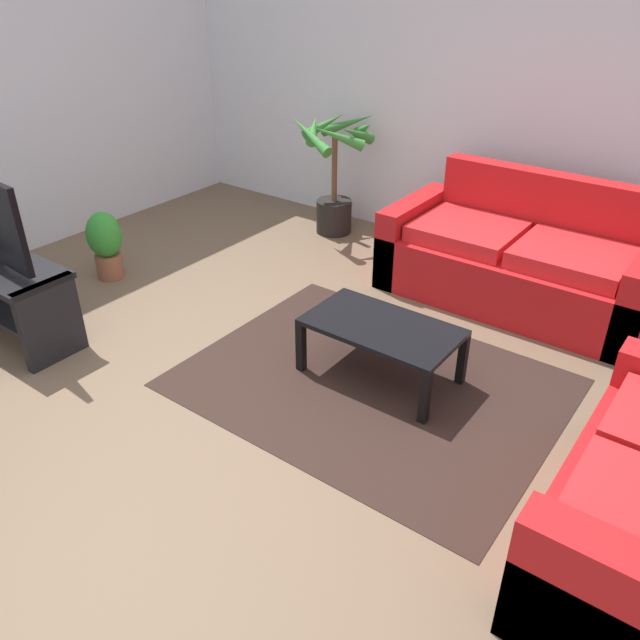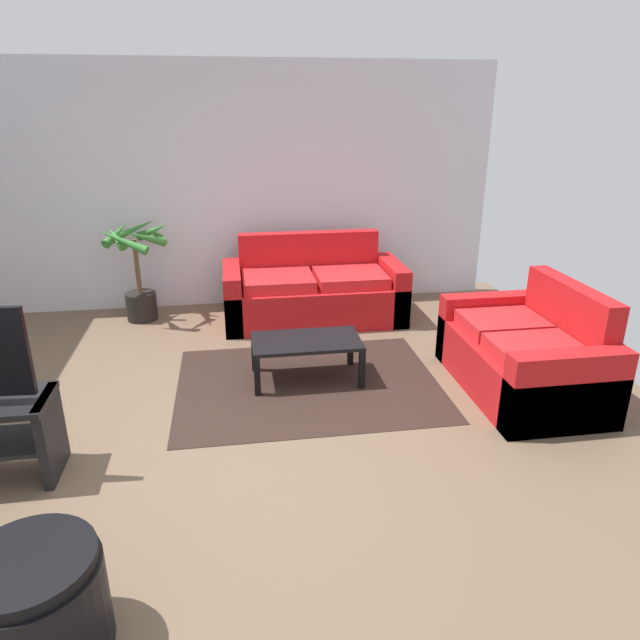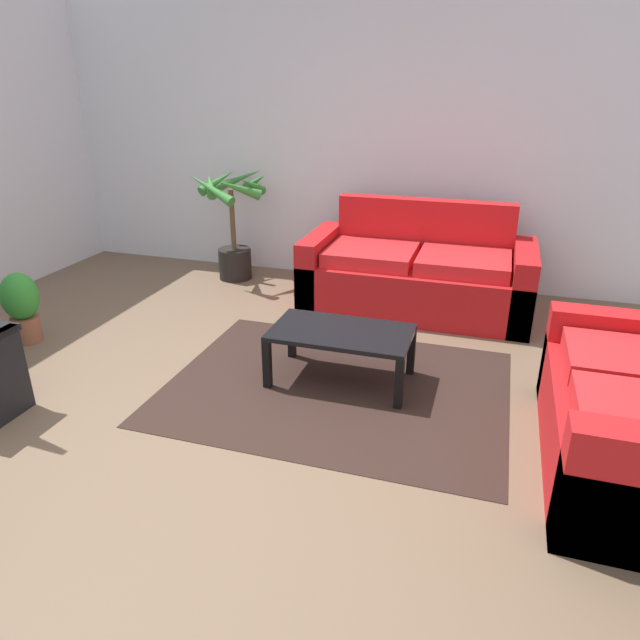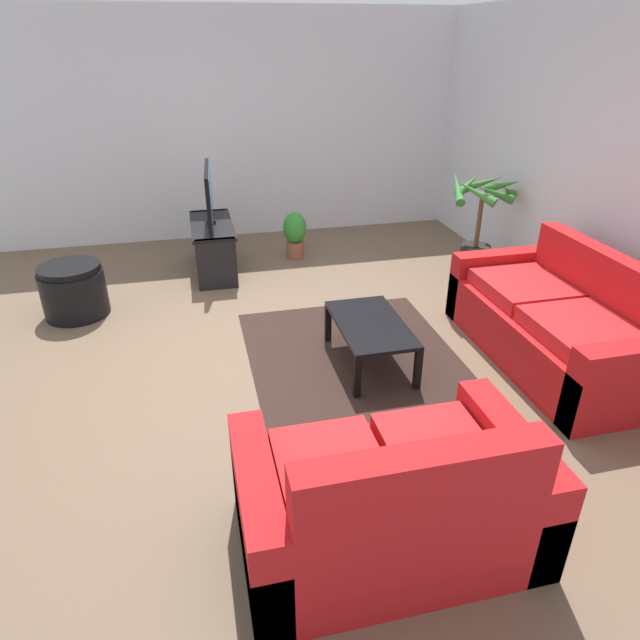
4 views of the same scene
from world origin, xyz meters
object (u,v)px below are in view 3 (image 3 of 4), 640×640
at_px(couch_main, 417,275).
at_px(coffee_table, 341,337).
at_px(potted_plant_small, 21,304).
at_px(potted_palm, 234,225).

relative_size(couch_main, coffee_table, 2.10).
distance_m(couch_main, potted_plant_small, 3.19).
bearing_deg(potted_plant_small, couch_main, 30.02).
relative_size(couch_main, potted_palm, 1.76).
distance_m(coffee_table, potted_palm, 2.37).
bearing_deg(potted_palm, coffee_table, -47.67).
relative_size(couch_main, potted_plant_small, 3.49).
bearing_deg(couch_main, coffee_table, -100.56).
xyz_separation_m(couch_main, potted_palm, (-1.86, 0.27, 0.25)).
bearing_deg(couch_main, potted_palm, 171.82).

